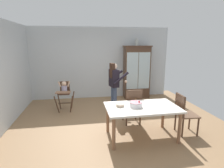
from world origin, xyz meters
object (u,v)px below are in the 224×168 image
(adult_person, at_px, (114,82))
(dining_chair_far_side, at_px, (133,104))
(dining_table, at_px, (142,110))
(serving_bowl, at_px, (120,105))
(birthday_cake, at_px, (136,104))
(china_cabinet, at_px, (137,72))
(dining_chair_right_end, at_px, (183,111))
(high_chair_with_toddler, at_px, (64,91))
(ceramic_vase, at_px, (137,42))

(adult_person, height_order, dining_chair_far_side, adult_person)
(adult_person, bearing_deg, dining_table, 178.13)
(adult_person, relative_size, serving_bowl, 8.50)
(adult_person, relative_size, birthday_cake, 5.47)
(china_cabinet, bearing_deg, dining_chair_right_end, -85.80)
(high_chair_with_toddler, height_order, dining_chair_right_end, dining_chair_right_end)
(high_chair_with_toddler, bearing_deg, serving_bowl, -52.02)
(dining_table, height_order, serving_bowl, serving_bowl)
(ceramic_vase, xyz_separation_m, birthday_cake, (-0.91, -3.08, -1.34))
(serving_bowl, relative_size, dining_chair_far_side, 0.19)
(dining_table, bearing_deg, china_cabinet, 75.58)
(adult_person, distance_m, birthday_cake, 1.65)
(serving_bowl, bearing_deg, dining_table, -10.04)
(dining_table, distance_m, birthday_cake, 0.20)
(birthday_cake, height_order, dining_chair_far_side, dining_chair_far_side)
(ceramic_vase, bearing_deg, high_chair_with_toddler, -157.62)
(china_cabinet, xyz_separation_m, high_chair_with_toddler, (-2.65, -1.08, -0.36))
(high_chair_with_toddler, xyz_separation_m, dining_table, (1.86, -2.01, -0.00))
(ceramic_vase, bearing_deg, adult_person, -127.37)
(birthday_cake, bearing_deg, china_cabinet, 73.07)
(birthday_cake, xyz_separation_m, dining_chair_right_end, (1.16, 0.02, -0.24))
(ceramic_vase, height_order, dining_table, ceramic_vase)
(ceramic_vase, relative_size, birthday_cake, 0.96)
(high_chair_with_toddler, height_order, adult_person, adult_person)
(serving_bowl, xyz_separation_m, dining_chair_far_side, (0.47, 0.61, -0.21))
(dining_chair_far_side, bearing_deg, birthday_cake, 77.93)
(high_chair_with_toddler, relative_size, birthday_cake, 3.39)
(high_chair_with_toddler, bearing_deg, dining_table, -44.84)
(dining_chair_right_end, bearing_deg, ceramic_vase, 7.52)
(birthday_cake, xyz_separation_m, serving_bowl, (-0.34, 0.08, -0.03))
(high_chair_with_toddler, distance_m, birthday_cake, 2.64)
(dining_table, relative_size, birthday_cake, 5.77)
(ceramic_vase, relative_size, serving_bowl, 1.50)
(ceramic_vase, distance_m, dining_chair_far_side, 2.97)
(ceramic_vase, height_order, dining_chair_right_end, ceramic_vase)
(dining_chair_far_side, bearing_deg, high_chair_with_toddler, -36.59)
(high_chair_with_toddler, height_order, birthday_cake, high_chair_with_toddler)
(ceramic_vase, relative_size, adult_person, 0.18)
(dining_chair_right_end, bearing_deg, dining_chair_far_side, 59.66)
(dining_chair_right_end, bearing_deg, dining_table, 94.18)
(ceramic_vase, bearing_deg, dining_table, -103.94)
(china_cabinet, height_order, dining_chair_right_end, china_cabinet)
(china_cabinet, distance_m, birthday_cake, 3.22)
(dining_table, distance_m, serving_bowl, 0.50)
(ceramic_vase, height_order, birthday_cake, ceramic_vase)
(china_cabinet, relative_size, adult_person, 1.32)
(china_cabinet, bearing_deg, ceramic_vase, 172.17)
(high_chair_with_toddler, xyz_separation_m, dining_chair_right_end, (2.88, -1.98, -0.10))
(adult_person, bearing_deg, birthday_cake, 173.28)
(china_cabinet, height_order, birthday_cake, china_cabinet)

